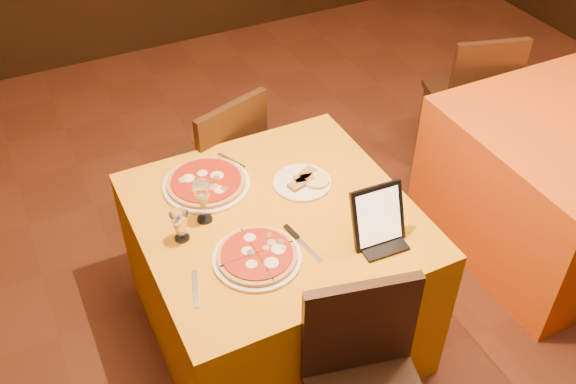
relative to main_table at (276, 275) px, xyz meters
name	(u,v)px	position (x,y,z in m)	size (l,w,h in m)	color
floor	(424,359)	(0.54, -0.47, -0.38)	(6.00, 7.00, 0.01)	#5E2D19
main_table	(276,275)	(0.00, 0.00, 0.00)	(1.10, 1.10, 0.75)	orange
side_table	(562,183)	(1.62, -0.08, 0.00)	(1.10, 1.10, 0.75)	#DE560E
chair_main_far	(212,164)	(0.00, 0.78, 0.08)	(0.37, 0.37, 0.91)	black
chair_side_far	(466,96)	(1.62, 0.74, 0.08)	(0.43, 0.43, 0.91)	black
pizza_near	(257,257)	(-0.17, -0.21, 0.39)	(0.34, 0.34, 0.03)	white
pizza_far	(206,183)	(-0.19, 0.29, 0.39)	(0.38, 0.38, 0.03)	white
cutlet_dish	(302,182)	(0.19, 0.12, 0.39)	(0.25, 0.25, 0.03)	white
wine_glass	(203,202)	(-0.27, 0.09, 0.47)	(0.08, 0.08, 0.19)	#F2DE89
water_glass	(181,226)	(-0.39, 0.03, 0.44)	(0.07, 0.07, 0.13)	white
tablet	(378,216)	(0.29, -0.31, 0.49)	(0.21, 0.02, 0.24)	black
knife	(304,245)	(0.02, -0.22, 0.38)	(0.21, 0.02, 0.01)	silver
fork_near	(196,289)	(-0.43, -0.24, 0.38)	(0.18, 0.02, 0.01)	#A5A5AC
fork_far	(231,161)	(-0.03, 0.40, 0.38)	(0.16, 0.02, 0.01)	silver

